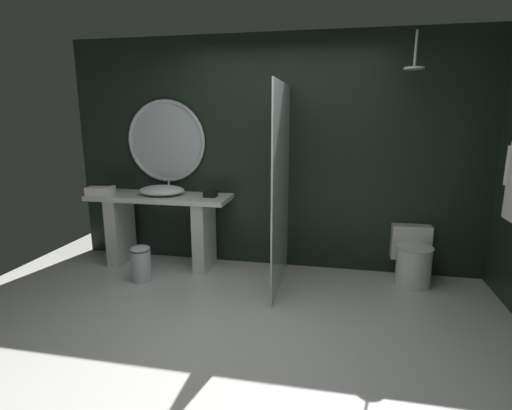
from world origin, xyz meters
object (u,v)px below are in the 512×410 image
object	(u,v)px
toilet	(412,257)
folded_hand_towel	(99,191)
tumbler_cup	(113,189)
tissue_box	(211,194)
round_wall_mirror	(166,141)
rain_shower_head	(414,64)
vessel_sink	(162,190)
waste_bin	(141,263)

from	to	relation	value
toilet	folded_hand_towel	xyz separation A→B (m)	(-3.45, -0.22, 0.61)
tumbler_cup	tissue_box	distance (m)	1.22
round_wall_mirror	rain_shower_head	size ratio (longest dim) A/B	2.75
tumbler_cup	vessel_sink	bearing A→B (deg)	-3.74
vessel_sink	toilet	size ratio (longest dim) A/B	0.90
tumbler_cup	toilet	xyz separation A→B (m)	(3.41, 0.01, -0.61)
rain_shower_head	vessel_sink	bearing A→B (deg)	179.56
tissue_box	round_wall_mirror	distance (m)	0.86
waste_bin	folded_hand_towel	size ratio (longest dim) A/B	1.45
waste_bin	toilet	bearing A→B (deg)	11.11
folded_hand_towel	toilet	bearing A→B (deg)	3.70
tumbler_cup	toilet	size ratio (longest dim) A/B	0.14
round_wall_mirror	vessel_sink	bearing A→B (deg)	-82.95
tissue_box	toilet	bearing A→B (deg)	1.24
round_wall_mirror	toilet	size ratio (longest dim) A/B	1.65
tumbler_cup	round_wall_mirror	bearing A→B (deg)	18.98
tumbler_cup	rain_shower_head	size ratio (longest dim) A/B	0.23
vessel_sink	waste_bin	distance (m)	0.86
toilet	waste_bin	world-z (taller)	toilet
toilet	rain_shower_head	bearing A→B (deg)	-153.34
waste_bin	rain_shower_head	bearing A→B (deg)	10.16
vessel_sink	round_wall_mirror	distance (m)	0.60
rain_shower_head	folded_hand_towel	bearing A→B (deg)	-177.44
round_wall_mirror	toilet	xyz separation A→B (m)	(2.80, -0.20, -1.16)
tissue_box	waste_bin	world-z (taller)	tissue_box
folded_hand_towel	tumbler_cup	bearing A→B (deg)	76.93
vessel_sink	toilet	xyz separation A→B (m)	(2.77, 0.06, -0.62)
round_wall_mirror	folded_hand_towel	size ratio (longest dim) A/B	3.53
tumbler_cup	toilet	bearing A→B (deg)	0.23
rain_shower_head	toilet	world-z (taller)	rain_shower_head
rain_shower_head	waste_bin	size ratio (longest dim) A/B	0.89
tumbler_cup	folded_hand_towel	xyz separation A→B (m)	(-0.05, -0.21, 0.01)
tumbler_cup	round_wall_mirror	distance (m)	0.85
tumbler_cup	tissue_box	xyz separation A→B (m)	(1.22, -0.03, -0.00)
tumbler_cup	waste_bin	bearing A→B (deg)	-42.35
rain_shower_head	waste_bin	bearing A→B (deg)	-169.84
rain_shower_head	folded_hand_towel	distance (m)	3.56
toilet	waste_bin	distance (m)	2.87
tumbler_cup	round_wall_mirror	xyz separation A→B (m)	(0.61, 0.21, 0.55)
vessel_sink	folded_hand_towel	distance (m)	0.71
toilet	vessel_sink	bearing A→B (deg)	-178.85
round_wall_mirror	tumbler_cup	bearing A→B (deg)	-161.02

